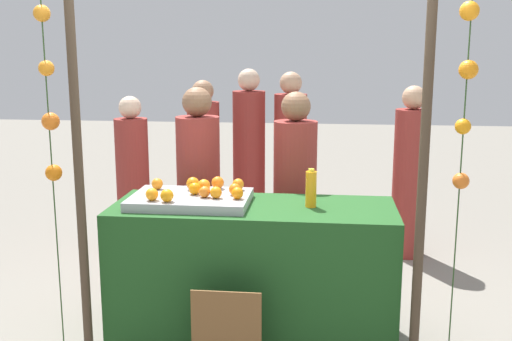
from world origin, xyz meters
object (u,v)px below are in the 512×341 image
chalkboard_sign (227,337)px  vendor_right (295,206)px  juice_bottle (311,189)px  stall_counter (253,273)px  orange_1 (238,184)px  orange_0 (205,192)px  vendor_left (199,202)px

chalkboard_sign → vendor_right: bearing=75.1°
juice_bottle → chalkboard_sign: 1.05m
stall_counter → vendor_right: size_ratio=1.13×
orange_1 → juice_bottle: 0.52m
stall_counter → orange_1: bearing=126.3°
orange_0 → juice_bottle: 0.68m
vendor_left → chalkboard_sign: bearing=-71.5°
vendor_left → vendor_right: vendor_left is taller
orange_0 → vendor_left: bearing=104.9°
orange_0 → vendor_left: 0.80m
juice_bottle → chalkboard_sign: juice_bottle is taller
juice_bottle → vendor_right: (-0.14, 0.67, -0.29)m
vendor_left → stall_counter: bearing=-53.1°
orange_0 → juice_bottle: bearing=5.9°
orange_1 → chalkboard_sign: bearing=-87.6°
stall_counter → vendor_left: vendor_left is taller
orange_0 → vendor_left: (-0.19, 0.73, -0.26)m
orange_0 → vendor_right: (0.54, 0.74, -0.27)m
chalkboard_sign → vendor_right: size_ratio=0.36×
stall_counter → chalkboard_sign: (-0.09, -0.55, -0.19)m
orange_0 → juice_bottle: (0.67, 0.07, 0.02)m
orange_0 → juice_bottle: juice_bottle is taller
orange_0 → chalkboard_sign: size_ratio=0.13×
chalkboard_sign → vendor_left: bearing=108.5°
orange_1 → vendor_right: bearing=55.1°
stall_counter → orange_0: orange_0 is taller
stall_counter → orange_0: size_ratio=25.14×
juice_bottle → chalkboard_sign: size_ratio=0.43×
chalkboard_sign → stall_counter: bearing=80.4°
orange_0 → vendor_right: vendor_right is taller
orange_0 → orange_1: size_ratio=0.93×
stall_counter → juice_bottle: juice_bottle is taller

